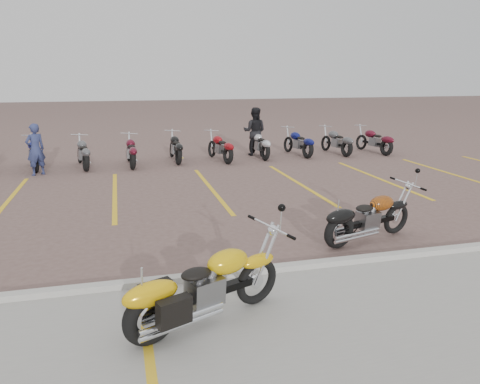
% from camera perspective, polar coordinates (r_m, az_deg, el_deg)
% --- Properties ---
extents(ground, '(100.00, 100.00, 0.00)m').
position_cam_1_polar(ground, '(9.78, 1.01, -5.07)').
color(ground, '#725751').
rests_on(ground, ground).
extents(concrete_apron, '(60.00, 5.00, 0.01)m').
position_cam_1_polar(concrete_apron, '(5.99, 13.25, -18.85)').
color(concrete_apron, '#9E9B93').
rests_on(concrete_apron, ground).
extents(curb, '(60.00, 0.18, 0.12)m').
position_cam_1_polar(curb, '(7.98, 4.90, -9.26)').
color(curb, '#ADAAA3').
rests_on(curb, ground).
extents(parking_stripes, '(38.00, 5.50, 0.01)m').
position_cam_1_polar(parking_stripes, '(13.52, -3.52, 0.41)').
color(parking_stripes, gold).
rests_on(parking_stripes, ground).
extents(yellow_cruiser, '(2.25, 1.07, 0.98)m').
position_cam_1_polar(yellow_cruiser, '(6.26, -4.59, -11.87)').
color(yellow_cruiser, black).
rests_on(yellow_cruiser, ground).
extents(flame_cruiser, '(2.16, 0.75, 0.91)m').
position_cam_1_polar(flame_cruiser, '(9.52, 15.08, -3.26)').
color(flame_cruiser, black).
rests_on(flame_cruiser, ground).
extents(person_a, '(0.73, 0.67, 1.68)m').
position_cam_1_polar(person_a, '(16.55, -23.67, 4.76)').
color(person_a, navy).
rests_on(person_a, ground).
extents(person_b, '(1.16, 1.06, 1.92)m').
position_cam_1_polar(person_b, '(18.95, 1.79, 7.38)').
color(person_b, black).
rests_on(person_b, ground).
extents(bg_bike_row, '(19.05, 2.07, 1.10)m').
position_cam_1_polar(bg_bike_row, '(17.59, -10.62, 5.25)').
color(bg_bike_row, black).
rests_on(bg_bike_row, ground).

